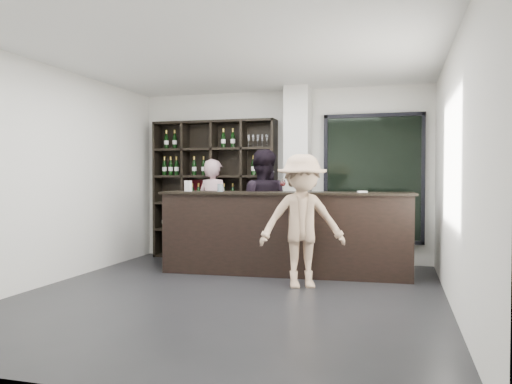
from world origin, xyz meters
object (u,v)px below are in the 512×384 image
(taster_black, at_px, (261,209))
(customer, at_px, (302,221))
(tasting_counter, at_px, (285,233))
(wine_shelf, at_px, (214,190))
(taster_pink, at_px, (214,210))

(taster_black, height_order, customer, taster_black)
(tasting_counter, bearing_deg, taster_black, 140.66)
(taster_black, xyz_separation_m, customer, (0.85, -1.12, -0.07))
(wine_shelf, xyz_separation_m, tasting_counter, (1.50, -1.05, -0.59))
(taster_pink, relative_size, taster_black, 0.93)
(customer, bearing_deg, taster_black, 106.75)
(wine_shelf, relative_size, tasting_counter, 0.66)
(wine_shelf, height_order, taster_black, wine_shelf)
(taster_pink, bearing_deg, customer, 153.92)
(tasting_counter, xyz_separation_m, customer, (0.40, -0.79, 0.25))
(customer, bearing_deg, tasting_counter, 96.40)
(tasting_counter, bearing_deg, wine_shelf, 142.07)
(taster_black, bearing_deg, taster_pink, -37.57)
(taster_pink, bearing_deg, wine_shelf, -57.07)
(taster_pink, bearing_deg, tasting_counter, 164.81)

